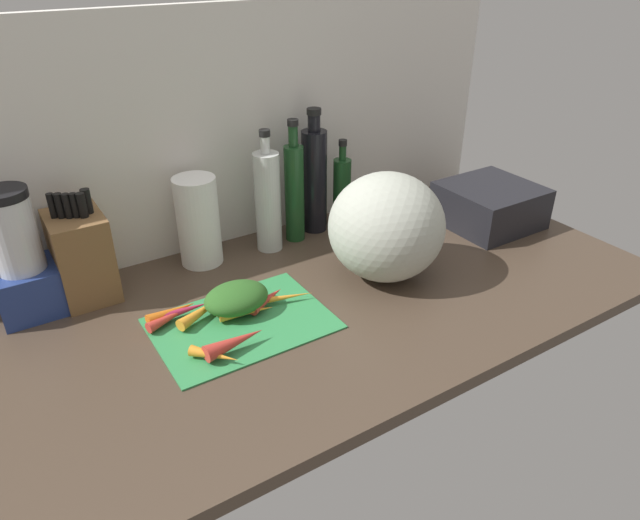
# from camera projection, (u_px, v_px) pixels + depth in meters

# --- Properties ---
(ground_plane) EXTENTS (1.70, 0.80, 0.03)m
(ground_plane) POSITION_uv_depth(u_px,v_px,m) (302.00, 306.00, 1.32)
(ground_plane) COLOR #47382B
(wall_back) EXTENTS (1.70, 0.03, 0.60)m
(wall_back) POSITION_uv_depth(u_px,v_px,m) (222.00, 131.00, 1.45)
(wall_back) COLOR silver
(wall_back) RESTS_ON ground_plane
(cutting_board) EXTENTS (0.37, 0.27, 0.01)m
(cutting_board) POSITION_uv_depth(u_px,v_px,m) (242.00, 323.00, 1.23)
(cutting_board) COLOR #338C4C
(cutting_board) RESTS_ON ground_plane
(carrot_0) EXTENTS (0.12, 0.05, 0.02)m
(carrot_0) POSITION_uv_depth(u_px,v_px,m) (246.00, 311.00, 1.24)
(carrot_0) COLOR orange
(carrot_0) RESTS_ON cutting_board
(carrot_1) EXTENTS (0.13, 0.05, 0.04)m
(carrot_1) POSITION_uv_depth(u_px,v_px,m) (235.00, 342.00, 1.14)
(carrot_1) COLOR red
(carrot_1) RESTS_ON cutting_board
(carrot_2) EXTENTS (0.11, 0.04, 0.03)m
(carrot_2) POSITION_uv_depth(u_px,v_px,m) (172.00, 312.00, 1.24)
(carrot_2) COLOR orange
(carrot_2) RESTS_ON cutting_board
(carrot_3) EXTENTS (0.16, 0.06, 0.02)m
(carrot_3) POSITION_uv_depth(u_px,v_px,m) (278.00, 299.00, 1.29)
(carrot_3) COLOR orange
(carrot_3) RESTS_ON cutting_board
(carrot_4) EXTENTS (0.14, 0.08, 0.03)m
(carrot_4) POSITION_uv_depth(u_px,v_px,m) (205.00, 309.00, 1.25)
(carrot_4) COLOR orange
(carrot_4) RESTS_ON cutting_board
(carrot_5) EXTENTS (0.12, 0.02, 0.02)m
(carrot_5) POSITION_uv_depth(u_px,v_px,m) (185.00, 310.00, 1.25)
(carrot_5) COLOR #B2264C
(carrot_5) RESTS_ON cutting_board
(carrot_6) EXTENTS (0.11, 0.07, 0.03)m
(carrot_6) POSITION_uv_depth(u_px,v_px,m) (267.00, 299.00, 1.28)
(carrot_6) COLOR red
(carrot_6) RESTS_ON cutting_board
(carrot_7) EXTENTS (0.08, 0.09, 0.02)m
(carrot_7) POSITION_uv_depth(u_px,v_px,m) (214.00, 355.00, 1.11)
(carrot_7) COLOR orange
(carrot_7) RESTS_ON cutting_board
(carrot_8) EXTENTS (0.11, 0.05, 0.02)m
(carrot_8) POSITION_uv_depth(u_px,v_px,m) (170.00, 317.00, 1.23)
(carrot_8) COLOR red
(carrot_8) RESTS_ON cutting_board
(carrot_9) EXTENTS (0.12, 0.11, 0.03)m
(carrot_9) POSITION_uv_depth(u_px,v_px,m) (230.00, 295.00, 1.30)
(carrot_9) COLOR orange
(carrot_9) RESTS_ON cutting_board
(carrot_greens_pile) EXTENTS (0.14, 0.11, 0.06)m
(carrot_greens_pile) POSITION_uv_depth(u_px,v_px,m) (236.00, 298.00, 1.26)
(carrot_greens_pile) COLOR #2D6023
(carrot_greens_pile) RESTS_ON cutting_board
(winter_squash) EXTENTS (0.28, 0.27, 0.26)m
(winter_squash) POSITION_uv_depth(u_px,v_px,m) (386.00, 227.00, 1.36)
(winter_squash) COLOR #B2B7A8
(winter_squash) RESTS_ON ground_plane
(knife_block) EXTENTS (0.12, 0.15, 0.26)m
(knife_block) POSITION_uv_depth(u_px,v_px,m) (82.00, 255.00, 1.29)
(knife_block) COLOR brown
(knife_block) RESTS_ON ground_plane
(blender_appliance) EXTENTS (0.13, 0.13, 0.29)m
(blender_appliance) POSITION_uv_depth(u_px,v_px,m) (21.00, 262.00, 1.22)
(blender_appliance) COLOR navy
(blender_appliance) RESTS_ON ground_plane
(paper_towel_roll) EXTENTS (0.11, 0.11, 0.23)m
(paper_towel_roll) POSITION_uv_depth(u_px,v_px,m) (198.00, 221.00, 1.42)
(paper_towel_roll) COLOR white
(paper_towel_roll) RESTS_ON ground_plane
(bottle_0) EXTENTS (0.07, 0.07, 0.32)m
(bottle_0) POSITION_uv_depth(u_px,v_px,m) (268.00, 201.00, 1.48)
(bottle_0) COLOR silver
(bottle_0) RESTS_ON ground_plane
(bottle_1) EXTENTS (0.05, 0.05, 0.33)m
(bottle_1) POSITION_uv_depth(u_px,v_px,m) (294.00, 191.00, 1.52)
(bottle_1) COLOR #19421E
(bottle_1) RESTS_ON ground_plane
(bottle_2) EXTENTS (0.07, 0.07, 0.34)m
(bottle_2) POSITION_uv_depth(u_px,v_px,m) (314.00, 179.00, 1.57)
(bottle_2) COLOR black
(bottle_2) RESTS_ON ground_plane
(bottle_3) EXTENTS (0.05, 0.05, 0.25)m
(bottle_3) POSITION_uv_depth(u_px,v_px,m) (342.00, 191.00, 1.62)
(bottle_3) COLOR #19421E
(bottle_3) RESTS_ON ground_plane
(dish_rack) EXTENTS (0.25, 0.24, 0.12)m
(dish_rack) POSITION_uv_depth(u_px,v_px,m) (489.00, 205.00, 1.64)
(dish_rack) COLOR black
(dish_rack) RESTS_ON ground_plane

